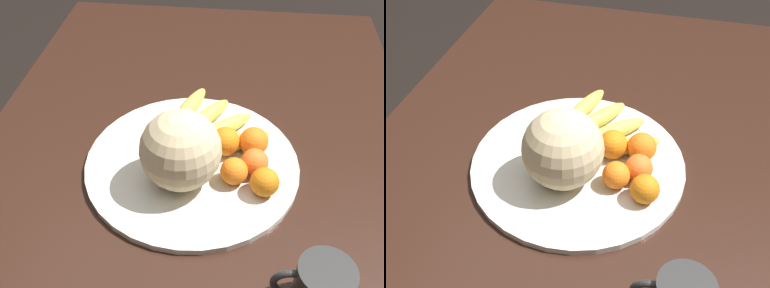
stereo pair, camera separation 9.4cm
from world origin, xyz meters
TOP-DOWN VIEW (x-y plane):
  - kitchen_table at (0.00, 0.00)m, footprint 1.45×1.02m
  - fruit_bowl at (-0.05, 0.01)m, footprint 0.46×0.46m
  - melon at (-0.11, 0.03)m, footprint 0.17×0.17m
  - banana_bunch at (0.06, -0.03)m, footprint 0.24×0.24m
  - orange_front_left at (-0.07, -0.12)m, footprint 0.06×0.06m
  - orange_front_right at (-0.13, -0.14)m, footprint 0.06×0.06m
  - orange_mid_center at (-0.01, -0.12)m, footprint 0.06×0.06m
  - orange_back_left at (-0.02, -0.06)m, footprint 0.06×0.06m
  - orange_back_right at (-0.10, -0.08)m, footprint 0.06×0.06m
  - produce_tag at (-0.05, -0.11)m, footprint 0.07×0.04m
  - ceramic_mug at (-0.35, -0.23)m, footprint 0.09×0.13m

SIDE VIEW (x-z plane):
  - kitchen_table at x=0.00m, z-range 0.28..1.03m
  - fruit_bowl at x=-0.05m, z-range 0.75..0.76m
  - produce_tag at x=-0.05m, z-range 0.76..0.76m
  - banana_bunch at x=0.06m, z-range 0.76..0.80m
  - orange_back_right at x=-0.10m, z-range 0.76..0.82m
  - orange_front_left at x=-0.07m, z-range 0.76..0.82m
  - orange_front_right at x=-0.13m, z-range 0.76..0.82m
  - orange_mid_center at x=-0.01m, z-range 0.76..0.82m
  - orange_back_left at x=-0.02m, z-range 0.76..0.82m
  - ceramic_mug at x=-0.35m, z-range 0.75..0.84m
  - melon at x=-0.11m, z-range 0.76..0.93m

